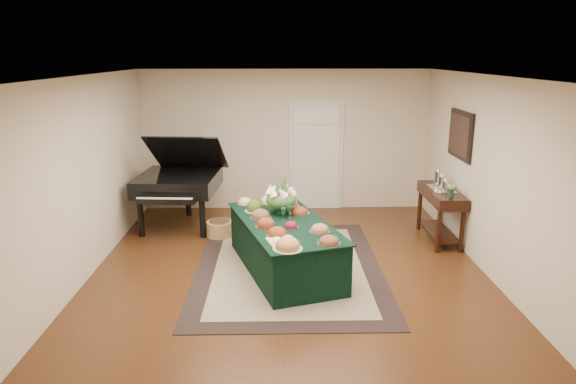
{
  "coord_description": "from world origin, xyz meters",
  "views": [
    {
      "loc": [
        -0.15,
        -6.82,
        2.98
      ],
      "look_at": [
        0.0,
        0.3,
        1.05
      ],
      "focal_mm": 32.0,
      "sensor_mm": 36.0,
      "label": 1
    }
  ],
  "objects_px": {
    "floral_centerpiece": "(281,196)",
    "mahogany_sideboard": "(441,201)",
    "buffet_table": "(285,246)",
    "grand_piano": "(179,181)"
  },
  "relations": [
    {
      "from": "floral_centerpiece",
      "to": "mahogany_sideboard",
      "type": "distance_m",
      "value": 2.73
    },
    {
      "from": "buffet_table",
      "to": "grand_piano",
      "type": "bearing_deg",
      "value": 132.99
    },
    {
      "from": "buffet_table",
      "to": "mahogany_sideboard",
      "type": "bearing_deg",
      "value": 24.28
    },
    {
      "from": "buffet_table",
      "to": "floral_centerpiece",
      "type": "height_order",
      "value": "floral_centerpiece"
    },
    {
      "from": "floral_centerpiece",
      "to": "mahogany_sideboard",
      "type": "xyz_separation_m",
      "value": [
        2.59,
        0.79,
        -0.33
      ]
    },
    {
      "from": "floral_centerpiece",
      "to": "mahogany_sideboard",
      "type": "bearing_deg",
      "value": 16.89
    },
    {
      "from": "grand_piano",
      "to": "buffet_table",
      "type": "bearing_deg",
      "value": -47.01
    },
    {
      "from": "floral_centerpiece",
      "to": "mahogany_sideboard",
      "type": "relative_size",
      "value": 0.36
    },
    {
      "from": "buffet_table",
      "to": "grand_piano",
      "type": "relative_size",
      "value": 1.49
    },
    {
      "from": "grand_piano",
      "to": "mahogany_sideboard",
      "type": "bearing_deg",
      "value": -10.33
    }
  ]
}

